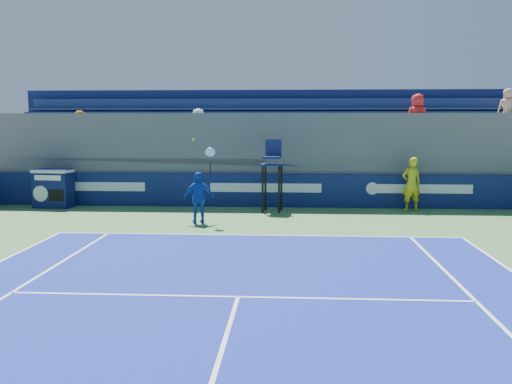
# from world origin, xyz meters

# --- Properties ---
(ball_person) EXTENTS (0.75, 0.57, 1.87)m
(ball_person) POSITION_xyz_m (5.07, 16.54, 0.94)
(ball_person) COLOR gold
(ball_person) RESTS_ON apron
(back_hoarding) EXTENTS (20.40, 0.21, 1.20)m
(back_hoarding) POSITION_xyz_m (0.00, 17.10, 0.60)
(back_hoarding) COLOR #0E194E
(back_hoarding) RESTS_ON ground
(match_clock) EXTENTS (1.39, 0.87, 1.40)m
(match_clock) POSITION_xyz_m (-7.59, 16.48, 0.74)
(match_clock) COLOR #0F174D
(match_clock) RESTS_ON ground
(umpire_chair) EXTENTS (0.78, 0.78, 2.48)m
(umpire_chair) POSITION_xyz_m (0.28, 16.03, 1.53)
(umpire_chair) COLOR black
(umpire_chair) RESTS_ON ground
(tennis_player) EXTENTS (1.01, 0.60, 2.57)m
(tennis_player) POSITION_xyz_m (-1.86, 13.61, 0.80)
(tennis_player) COLOR #1542AE
(tennis_player) RESTS_ON apron
(stadium_seating) EXTENTS (21.00, 4.05, 4.40)m
(stadium_seating) POSITION_xyz_m (0.01, 19.14, 1.84)
(stadium_seating) COLOR #56565C
(stadium_seating) RESTS_ON ground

